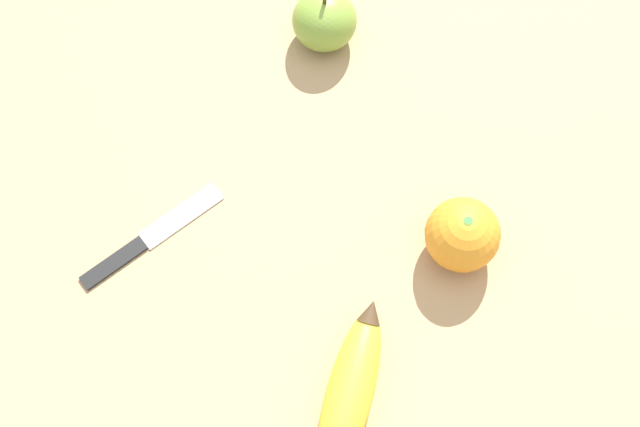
{
  "coord_description": "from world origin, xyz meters",
  "views": [
    {
      "loc": [
        -0.22,
        -0.14,
        0.86
      ],
      "look_at": [
        0.04,
        0.08,
        0.03
      ],
      "focal_mm": 50.0,
      "sensor_mm": 36.0,
      "label": 1
    }
  ],
  "objects_px": {
    "orange": "(462,235)",
    "apple": "(324,20)",
    "banana": "(350,394)",
    "paring_knife": "(147,239)"
  },
  "relations": [
    {
      "from": "orange",
      "to": "apple",
      "type": "distance_m",
      "value": 0.29
    },
    {
      "from": "banana",
      "to": "apple",
      "type": "bearing_deg",
      "value": 18.6
    },
    {
      "from": "orange",
      "to": "paring_knife",
      "type": "distance_m",
      "value": 0.32
    },
    {
      "from": "banana",
      "to": "orange",
      "type": "bearing_deg",
      "value": -20.88
    },
    {
      "from": "orange",
      "to": "paring_knife",
      "type": "relative_size",
      "value": 0.45
    },
    {
      "from": "orange",
      "to": "apple",
      "type": "bearing_deg",
      "value": 66.89
    },
    {
      "from": "orange",
      "to": "paring_knife",
      "type": "height_order",
      "value": "orange"
    },
    {
      "from": "apple",
      "to": "paring_knife",
      "type": "relative_size",
      "value": 0.46
    },
    {
      "from": "banana",
      "to": "orange",
      "type": "relative_size",
      "value": 2.41
    },
    {
      "from": "banana",
      "to": "orange",
      "type": "height_order",
      "value": "orange"
    }
  ]
}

